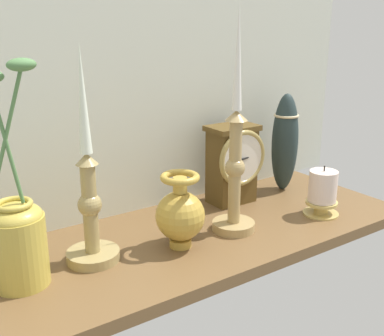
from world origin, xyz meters
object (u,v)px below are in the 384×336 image
at_px(candlestick_tall_center, 235,166).
at_px(brass_vase_bulbous, 180,213).
at_px(brass_vase_jar, 18,236).
at_px(tall_ceramic_vase, 285,142).
at_px(mantel_clock, 233,163).
at_px(pillar_candle_front, 322,193).
at_px(candlestick_tall_left, 90,203).

xyz_separation_m(candlestick_tall_center, brass_vase_bulbous, (-0.13, -0.00, -0.07)).
bearing_deg(brass_vase_jar, tall_ceramic_vase, 7.60).
relative_size(mantel_clock, candlestick_tall_center, 0.41).
bearing_deg(brass_vase_bulbous, pillar_candle_front, -7.56).
distance_m(mantel_clock, brass_vase_bulbous, 0.26).
bearing_deg(pillar_candle_front, mantel_clock, 124.26).
height_order(candlestick_tall_left, tall_ceramic_vase, candlestick_tall_left).
relative_size(mantel_clock, brass_vase_jar, 0.51).
xyz_separation_m(pillar_candle_front, tall_ceramic_vase, (0.05, 0.17, 0.07)).
height_order(candlestick_tall_left, pillar_candle_front, candlestick_tall_left).
distance_m(brass_vase_bulbous, brass_vase_jar, 0.29).
height_order(brass_vase_jar, tall_ceramic_vase, brass_vase_jar).
xyz_separation_m(mantel_clock, brass_vase_bulbous, (-0.23, -0.12, -0.03)).
bearing_deg(candlestick_tall_center, brass_vase_jar, 175.84).
relative_size(mantel_clock, candlestick_tall_left, 0.48).
bearing_deg(candlestick_tall_center, tall_ceramic_vase, 24.99).
bearing_deg(mantel_clock, pillar_candle_front, -55.74).
distance_m(brass_vase_bulbous, tall_ceramic_vase, 0.42).
distance_m(brass_vase_jar, tall_ceramic_vase, 0.69).
relative_size(mantel_clock, brass_vase_bulbous, 1.27).
bearing_deg(brass_vase_jar, brass_vase_bulbous, -6.17).
height_order(brass_vase_bulbous, tall_ceramic_vase, tall_ceramic_vase).
distance_m(brass_vase_bulbous, pillar_candle_front, 0.35).
bearing_deg(tall_ceramic_vase, candlestick_tall_center, -155.01).
relative_size(mantel_clock, tall_ceramic_vase, 0.76).
bearing_deg(brass_vase_bulbous, brass_vase_jar, 173.83).
distance_m(mantel_clock, candlestick_tall_center, 0.16).
distance_m(mantel_clock, candlestick_tall_left, 0.40).
xyz_separation_m(candlestick_tall_left, pillar_candle_front, (0.51, -0.09, -0.06)).
bearing_deg(pillar_candle_front, tall_ceramic_vase, 74.21).
distance_m(candlestick_tall_left, brass_vase_bulbous, 0.17).
relative_size(brass_vase_jar, pillar_candle_front, 3.24).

